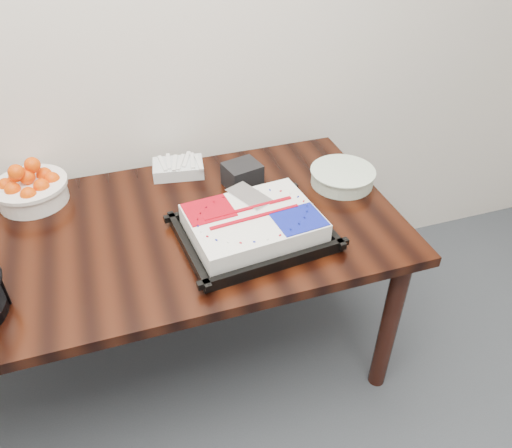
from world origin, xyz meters
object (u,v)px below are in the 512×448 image
object	(u,v)px
table	(154,249)
tangerine_bowl	(30,185)
cake_tray	(253,227)
napkin_box	(242,175)
plate_stack	(342,177)

from	to	relation	value
table	tangerine_bowl	world-z (taller)	tangerine_bowl
table	cake_tray	world-z (taller)	cake_tray
tangerine_bowl	napkin_box	bearing A→B (deg)	-10.31
table	napkin_box	world-z (taller)	napkin_box
table	tangerine_bowl	distance (m)	0.54
plate_stack	napkin_box	bearing A→B (deg)	163.71
cake_tray	plate_stack	bearing A→B (deg)	25.80
cake_tray	napkin_box	size ratio (longest dim) A/B	3.94
table	cake_tray	distance (m)	0.39
table	cake_tray	size ratio (longest dim) A/B	3.38
plate_stack	cake_tray	bearing A→B (deg)	-154.20
table	plate_stack	bearing A→B (deg)	5.01
table	cake_tray	bearing A→B (deg)	-23.82
cake_tray	tangerine_bowl	xyz separation A→B (m)	(-0.73, 0.47, 0.03)
plate_stack	napkin_box	distance (m)	0.40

